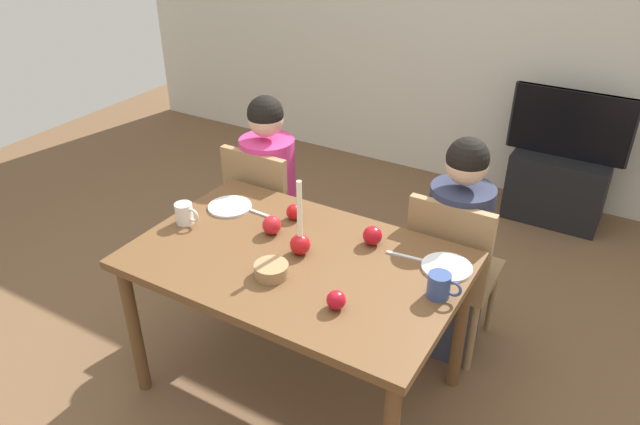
# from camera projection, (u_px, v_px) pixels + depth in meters

# --- Properties ---
(ground_plane) EXTENTS (7.68, 7.68, 0.00)m
(ground_plane) POSITION_uv_depth(u_px,v_px,m) (299.00, 384.00, 2.92)
(ground_plane) COLOR brown
(back_wall) EXTENTS (6.40, 0.10, 2.60)m
(back_wall) POSITION_uv_depth(u_px,v_px,m) (493.00, 13.00, 4.21)
(back_wall) COLOR beige
(back_wall) RESTS_ON ground
(dining_table) EXTENTS (1.40, 0.90, 0.75)m
(dining_table) POSITION_uv_depth(u_px,v_px,m) (297.00, 273.00, 2.59)
(dining_table) COLOR brown
(dining_table) RESTS_ON ground
(chair_left) EXTENTS (0.40, 0.40, 0.90)m
(chair_left) POSITION_uv_depth(u_px,v_px,m) (267.00, 210.00, 3.38)
(chair_left) COLOR #99754C
(chair_left) RESTS_ON ground
(chair_right) EXTENTS (0.40, 0.40, 0.90)m
(chair_right) POSITION_uv_depth(u_px,v_px,m) (451.00, 266.00, 2.90)
(chair_right) COLOR #99754C
(chair_right) RESTS_ON ground
(person_left_child) EXTENTS (0.30, 0.30, 1.17)m
(person_left_child) POSITION_uv_depth(u_px,v_px,m) (269.00, 198.00, 3.38)
(person_left_child) COLOR #33384C
(person_left_child) RESTS_ON ground
(person_right_child) EXTENTS (0.30, 0.30, 1.17)m
(person_right_child) POSITION_uv_depth(u_px,v_px,m) (455.00, 253.00, 2.90)
(person_right_child) COLOR #33384C
(person_right_child) RESTS_ON ground
(tv_stand) EXTENTS (0.64, 0.40, 0.48)m
(tv_stand) POSITION_uv_depth(u_px,v_px,m) (557.00, 187.00, 4.21)
(tv_stand) COLOR black
(tv_stand) RESTS_ON ground
(tv) EXTENTS (0.79, 0.05, 0.46)m
(tv) POSITION_uv_depth(u_px,v_px,m) (571.00, 124.00, 3.98)
(tv) COLOR black
(tv) RESTS_ON tv_stand
(candle_centerpiece) EXTENTS (0.09, 0.09, 0.35)m
(candle_centerpiece) POSITION_uv_depth(u_px,v_px,m) (301.00, 240.00, 2.54)
(candle_centerpiece) COLOR red
(candle_centerpiece) RESTS_ON dining_table
(plate_left) EXTENTS (0.21, 0.21, 0.01)m
(plate_left) POSITION_uv_depth(u_px,v_px,m) (230.00, 207.00, 2.92)
(plate_left) COLOR silver
(plate_left) RESTS_ON dining_table
(plate_right) EXTENTS (0.21, 0.21, 0.01)m
(plate_right) POSITION_uv_depth(u_px,v_px,m) (447.00, 267.00, 2.47)
(plate_right) COLOR silver
(plate_right) RESTS_ON dining_table
(mug_left) EXTENTS (0.13, 0.08, 0.10)m
(mug_left) POSITION_uv_depth(u_px,v_px,m) (185.00, 214.00, 2.77)
(mug_left) COLOR silver
(mug_left) RESTS_ON dining_table
(mug_right) EXTENTS (0.14, 0.09, 0.10)m
(mug_right) POSITION_uv_depth(u_px,v_px,m) (440.00, 286.00, 2.29)
(mug_right) COLOR #33477F
(mug_right) RESTS_ON dining_table
(fork_left) EXTENTS (0.18, 0.03, 0.01)m
(fork_left) POSITION_uv_depth(u_px,v_px,m) (260.00, 213.00, 2.86)
(fork_left) COLOR silver
(fork_left) RESTS_ON dining_table
(fork_right) EXTENTS (0.18, 0.03, 0.01)m
(fork_right) POSITION_uv_depth(u_px,v_px,m) (407.00, 257.00, 2.54)
(fork_right) COLOR silver
(fork_right) RESTS_ON dining_table
(bowl_walnuts) EXTENTS (0.14, 0.14, 0.05)m
(bowl_walnuts) POSITION_uv_depth(u_px,v_px,m) (271.00, 270.00, 2.42)
(bowl_walnuts) COLOR #99754C
(bowl_walnuts) RESTS_ON dining_table
(apple_near_candle) EXTENTS (0.09, 0.09, 0.09)m
(apple_near_candle) POSITION_uv_depth(u_px,v_px,m) (372.00, 236.00, 2.62)
(apple_near_candle) COLOR #AD0F19
(apple_near_candle) RESTS_ON dining_table
(apple_by_left_plate) EXTENTS (0.07, 0.07, 0.07)m
(apple_by_left_plate) POSITION_uv_depth(u_px,v_px,m) (294.00, 212.00, 2.81)
(apple_by_left_plate) COLOR #B40F14
(apple_by_left_plate) RESTS_ON dining_table
(apple_by_right_mug) EXTENTS (0.09, 0.09, 0.09)m
(apple_by_right_mug) POSITION_uv_depth(u_px,v_px,m) (272.00, 225.00, 2.69)
(apple_by_right_mug) COLOR red
(apple_by_right_mug) RESTS_ON dining_table
(apple_far_edge) EXTENTS (0.08, 0.08, 0.08)m
(apple_far_edge) POSITION_uv_depth(u_px,v_px,m) (336.00, 300.00, 2.23)
(apple_far_edge) COLOR #B20F1F
(apple_far_edge) RESTS_ON dining_table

